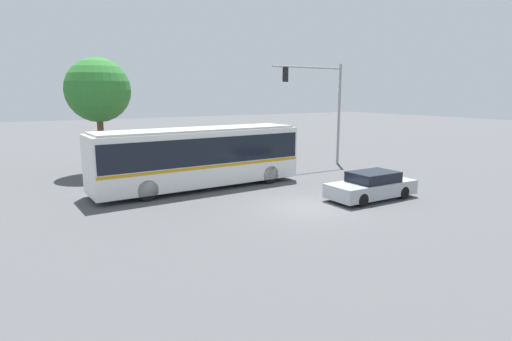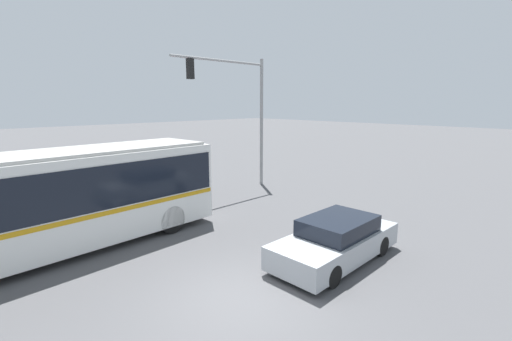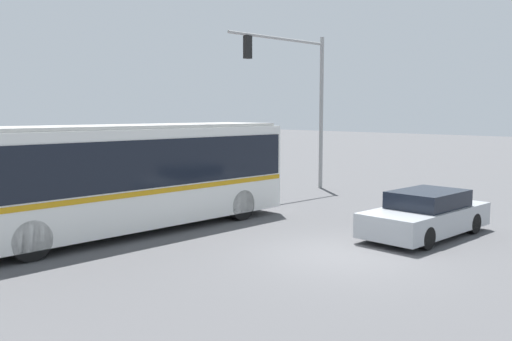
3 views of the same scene
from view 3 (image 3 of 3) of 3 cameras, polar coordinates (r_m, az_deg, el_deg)
ground_plane at (r=13.82m, az=8.75°, el=-8.72°), size 140.00×140.00×0.00m
city_bus at (r=16.29m, az=-13.93°, el=-0.14°), size 11.20×3.00×3.16m
sedan_foreground at (r=16.27m, az=17.40°, el=-4.44°), size 4.43×1.80×1.30m
traffic_light_pole at (r=24.34m, az=4.77°, el=8.63°), size 5.72×0.24×6.91m
flowering_hedge at (r=21.47m, az=-15.15°, el=-1.13°), size 8.62×1.00×1.81m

